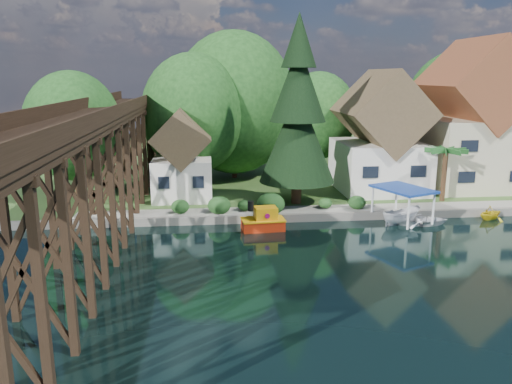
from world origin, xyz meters
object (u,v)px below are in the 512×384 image
(trestle_bridge, at_px, (99,162))
(palm_tree, at_px, (446,152))
(tugboat, at_px, (264,221))
(boat_white_a, at_px, (422,219))
(boat_canopy, at_px, (402,209))
(boat_yellow, at_px, (491,212))
(conifer, at_px, (298,115))
(house_center, at_px, (472,125))
(house_left, at_px, (380,140))
(shed, at_px, (182,160))

(trestle_bridge, height_order, palm_tree, trestle_bridge)
(tugboat, bearing_deg, boat_white_a, 0.89)
(boat_canopy, bearing_deg, boat_yellow, 4.03)
(conifer, distance_m, boat_white_a, 12.64)
(house_center, bearing_deg, trestle_bridge, -160.51)
(palm_tree, bearing_deg, house_center, 46.82)
(tugboat, bearing_deg, house_left, 39.57)
(house_left, distance_m, shed, 18.11)
(boat_yellow, bearing_deg, shed, 50.72)
(palm_tree, bearing_deg, house_left, 130.34)
(boat_canopy, height_order, boat_yellow, boat_canopy)
(boat_canopy, relative_size, boat_yellow, 2.21)
(house_left, relative_size, palm_tree, 2.28)
(trestle_bridge, xyz_separation_m, boat_canopy, (21.63, 1.44, -4.15))
(house_center, height_order, shed, house_center)
(shed, height_order, boat_white_a, shed)
(boat_white_a, xyz_separation_m, boat_canopy, (-1.57, 0.24, 0.81))
(house_center, relative_size, conifer, 0.91)
(house_left, xyz_separation_m, tugboat, (-11.88, -9.82, -4.46))
(house_left, distance_m, palm_tree, 6.28)
(house_center, relative_size, boat_canopy, 2.69)
(palm_tree, relative_size, boat_yellow, 2.06)
(house_center, distance_m, boat_canopy, 15.25)
(palm_tree, bearing_deg, tugboat, -162.43)
(boat_white_a, bearing_deg, house_center, -35.33)
(tugboat, bearing_deg, boat_yellow, 3.02)
(house_center, xyz_separation_m, shed, (-27.00, -2.00, -2.59))
(boat_white_a, relative_size, boat_yellow, 1.63)
(trestle_bridge, relative_size, house_left, 4.01)
(house_left, relative_size, boat_yellow, 4.71)
(boat_canopy, distance_m, boat_yellow, 7.46)
(trestle_bridge, distance_m, shed, 10.69)
(conifer, height_order, boat_yellow, conifer)
(trestle_bridge, distance_m, house_left, 25.42)
(house_left, bearing_deg, boat_canopy, -98.28)
(conifer, xyz_separation_m, boat_yellow, (14.53, -4.60, -7.24))
(trestle_bridge, distance_m, conifer, 16.13)
(shed, xyz_separation_m, boat_white_a, (18.20, -8.13, -3.43))
(conifer, bearing_deg, boat_canopy, -35.77)
(house_left, relative_size, conifer, 0.72)
(palm_tree, xyz_separation_m, boat_canopy, (-5.42, -4.62, -3.51))
(house_center, relative_size, palm_tree, 2.88)
(shed, relative_size, boat_canopy, 1.52)
(trestle_bridge, relative_size, conifer, 2.89)
(trestle_bridge, bearing_deg, shed, 61.81)
(house_left, xyz_separation_m, boat_yellow, (6.05, -8.87, -4.52))
(shed, relative_size, tugboat, 2.43)
(palm_tree, height_order, tugboat, palm_tree)
(trestle_bridge, xyz_separation_m, house_center, (32.00, 11.33, 1.07))
(trestle_bridge, relative_size, boat_canopy, 8.56)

